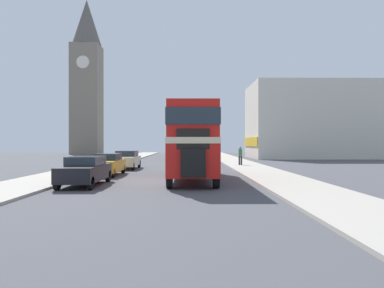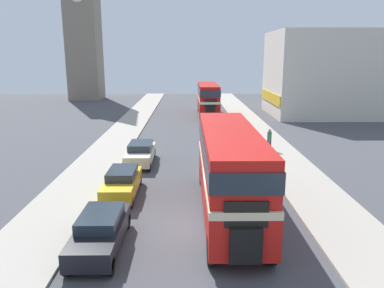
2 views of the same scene
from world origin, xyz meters
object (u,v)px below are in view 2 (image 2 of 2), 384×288
at_px(bus_distant, 208,97).
at_px(car_parked_mid, 122,182).
at_px(pedestrian_walking, 269,138).
at_px(car_parked_near, 100,231).
at_px(car_parked_far, 140,153).
at_px(double_decker_bus, 229,165).
at_px(church_tower, 82,9).

distance_m(bus_distant, car_parked_mid, 28.92).
height_order(bus_distant, pedestrian_walking, bus_distant).
distance_m(car_parked_near, pedestrian_walking, 18.54).
relative_size(bus_distant, car_parked_mid, 2.33).
bearing_deg(car_parked_near, car_parked_mid, 91.40).
bearing_deg(car_parked_far, pedestrian_walking, 19.05).
bearing_deg(pedestrian_walking, car_parked_near, -122.80).
xyz_separation_m(double_decker_bus, car_parked_mid, (-5.59, 2.61, -1.75)).
xyz_separation_m(car_parked_near, car_parked_far, (0.10, 12.15, 0.01)).
relative_size(car_parked_near, church_tower, 0.16).
height_order(double_decker_bus, car_parked_near, double_decker_bus).
xyz_separation_m(double_decker_bus, bus_distant, (0.62, 30.80, -0.09)).
bearing_deg(bus_distant, church_tower, 137.15).
xyz_separation_m(double_decker_bus, pedestrian_walking, (4.60, 12.30, -1.42)).
bearing_deg(bus_distant, double_decker_bus, -91.15).
height_order(car_parked_near, car_parked_far, car_parked_far).
xyz_separation_m(car_parked_far, church_tower, (-14.43, 40.85, 14.36)).
relative_size(double_decker_bus, church_tower, 0.37).
xyz_separation_m(bus_distant, car_parked_near, (-6.06, -34.08, -1.65)).
distance_m(double_decker_bus, car_parked_near, 6.59).
bearing_deg(church_tower, car_parked_mid, -73.23).
relative_size(bus_distant, car_parked_far, 2.22).
bearing_deg(double_decker_bus, car_parked_near, -148.94).
distance_m(pedestrian_walking, church_tower, 46.82).
xyz_separation_m(car_parked_far, pedestrian_walking, (9.94, 3.43, 0.30)).
bearing_deg(car_parked_near, church_tower, 105.14).
height_order(pedestrian_walking, church_tower, church_tower).
relative_size(car_parked_near, car_parked_far, 0.99).
distance_m(car_parked_far, pedestrian_walking, 10.52).
xyz_separation_m(car_parked_near, church_tower, (-14.34, 53.00, 14.38)).
height_order(bus_distant, car_parked_far, bus_distant).
bearing_deg(bus_distant, car_parked_mid, -102.42).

